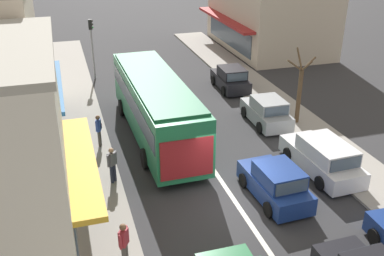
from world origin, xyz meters
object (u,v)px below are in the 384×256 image
at_px(city_bus, 156,104).
at_px(pedestrian_browsing_midblock, 124,242).
at_px(street_tree_right, 299,91).
at_px(pedestrian_far_walker, 112,163).
at_px(parked_wagon_kerb_second, 323,157).
at_px(pedestrian_with_handbag_near, 99,129).
at_px(hatchback_queue_gap_filler, 275,183).
at_px(parked_hatchback_kerb_rear, 231,79).
at_px(traffic_light_downstreet, 92,39).
at_px(parked_hatchback_kerb_third, 267,112).

relative_size(city_bus, pedestrian_browsing_midblock, 6.69).
height_order(street_tree_right, pedestrian_far_walker, street_tree_right).
distance_m(parked_wagon_kerb_second, pedestrian_with_handbag_near, 10.67).
bearing_deg(city_bus, hatchback_queue_gap_filler, -64.13).
bearing_deg(parked_hatchback_kerb_rear, street_tree_right, -76.67).
height_order(parked_hatchback_kerb_rear, pedestrian_far_walker, pedestrian_far_walker).
xyz_separation_m(parked_hatchback_kerb_rear, pedestrian_far_walker, (-9.11, -9.65, 0.36)).
bearing_deg(parked_wagon_kerb_second, pedestrian_with_handbag_near, 150.64).
relative_size(street_tree_right, pedestrian_browsing_midblock, 2.57).
xyz_separation_m(pedestrian_with_handbag_near, pedestrian_browsing_midblock, (-0.15, -8.82, -0.00)).
relative_size(traffic_light_downstreet, pedestrian_browsing_midblock, 2.58).
bearing_deg(parked_hatchback_kerb_rear, parked_hatchback_kerb_third, -91.12).
distance_m(pedestrian_browsing_midblock, pedestrian_far_walker, 5.23).
relative_size(pedestrian_with_handbag_near, pedestrian_browsing_midblock, 1.00).
relative_size(city_bus, street_tree_right, 2.60).
relative_size(parked_wagon_kerb_second, street_tree_right, 1.09).
height_order(parked_hatchback_kerb_third, street_tree_right, street_tree_right).
distance_m(traffic_light_downstreet, street_tree_right, 14.92).
bearing_deg(hatchback_queue_gap_filler, parked_wagon_kerb_second, 23.68).
bearing_deg(pedestrian_with_handbag_near, hatchback_queue_gap_filler, -45.89).
distance_m(city_bus, parked_hatchback_kerb_rear, 8.55).
distance_m(parked_wagon_kerb_second, pedestrian_browsing_midblock, 10.11).
xyz_separation_m(parked_hatchback_kerb_third, parked_hatchback_kerb_rear, (0.11, 5.77, 0.00)).
bearing_deg(pedestrian_far_walker, pedestrian_with_handbag_near, 92.83).
distance_m(hatchback_queue_gap_filler, parked_wagon_kerb_second, 3.24).
bearing_deg(parked_hatchback_kerb_third, traffic_light_downstreet, 128.27).
bearing_deg(parked_wagon_kerb_second, parked_hatchback_kerb_third, 91.29).
height_order(parked_hatchback_kerb_rear, traffic_light_downstreet, traffic_light_downstreet).
xyz_separation_m(parked_wagon_kerb_second, pedestrian_browsing_midblock, (-9.44, -3.59, 0.32)).
bearing_deg(parked_wagon_kerb_second, traffic_light_downstreet, 117.76).
height_order(traffic_light_downstreet, street_tree_right, traffic_light_downstreet).
bearing_deg(parked_hatchback_kerb_rear, pedestrian_with_handbag_near, -146.91).
relative_size(city_bus, parked_hatchback_kerb_third, 2.92).
bearing_deg(pedestrian_far_walker, traffic_light_downstreet, 87.41).
bearing_deg(parked_wagon_kerb_second, pedestrian_browsing_midblock, -159.17).
height_order(traffic_light_downstreet, pedestrian_with_handbag_near, traffic_light_downstreet).
distance_m(parked_hatchback_kerb_third, traffic_light_downstreet, 13.64).
distance_m(hatchback_queue_gap_filler, street_tree_right, 7.81).
xyz_separation_m(hatchback_queue_gap_filler, parked_hatchback_kerb_third, (2.84, 6.81, 0.00)).
height_order(parked_wagon_kerb_second, parked_hatchback_kerb_rear, parked_wagon_kerb_second).
relative_size(parked_wagon_kerb_second, parked_hatchback_kerb_third, 1.22).
distance_m(city_bus, hatchback_queue_gap_filler, 7.80).
relative_size(traffic_light_downstreet, street_tree_right, 1.00).
relative_size(parked_hatchback_kerb_third, pedestrian_browsing_midblock, 2.29).
height_order(pedestrian_browsing_midblock, pedestrian_far_walker, same).
bearing_deg(city_bus, parked_hatchback_kerb_rear, 41.78).
bearing_deg(pedestrian_with_handbag_near, pedestrian_far_walker, -87.17).
distance_m(hatchback_queue_gap_filler, pedestrian_with_handbag_near, 9.10).
height_order(city_bus, parked_hatchback_kerb_rear, city_bus).
bearing_deg(parked_hatchback_kerb_rear, traffic_light_downstreet, 150.39).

